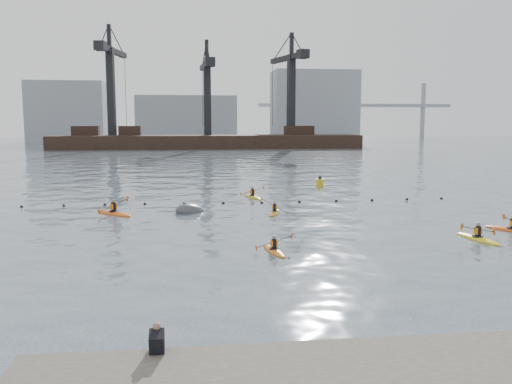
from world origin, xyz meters
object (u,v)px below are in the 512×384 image
Objects in this scene: nav_buoy at (320,183)px; kayaker_2 at (114,213)px; kayaker_0 at (274,250)px; kayaker_1 at (478,238)px; mooring_buoy at (190,212)px; kayaker_3 at (275,212)px; kayaker_5 at (252,196)px.

kayaker_2 is at bearing -142.43° from nav_buoy.
kayaker_1 is (11.33, 1.30, 0.01)m from kayaker_0.
kayaker_1 is 1.44× the size of mooring_buoy.
kayaker_2 reaches higher than kayaker_3.
kayaker_0 is 0.92× the size of kayaker_2.
mooring_buoy is at bearing -133.11° from nav_buoy.
kayaker_1 is 18.87m from mooring_buoy.
kayaker_0 is 1.24× the size of mooring_buoy.
kayaker_3 reaches higher than kayaker_5.
kayaker_1 is at bearing -35.51° from mooring_buoy.
kayaker_1 is at bearing -83.73° from nav_buoy.
mooring_buoy is 1.82× the size of nav_buoy.
nav_buoy is at bearing 61.37° from kayaker_0.
kayaker_0 is 0.86× the size of kayaker_1.
nav_buoy reaches higher than mooring_buoy.
kayaker_5 is at bearing 108.73° from kayaker_1.
kayaker_3 is at bearing -12.06° from mooring_buoy.
kayaker_3 reaches higher than kayaker_0.
kayaker_2 is 22.57m from nav_buoy.
kayaker_2 is 2.44× the size of nav_buoy.
kayaker_1 reaches higher than mooring_buoy.
kayaker_1 is 1.16× the size of kayaker_3.
kayaker_3 is at bearing 70.64° from kayaker_0.
kayaker_2 is (-20.58, 10.72, 0.01)m from kayaker_1.
kayaker_1 is 20.40m from kayaker_5.
kayaker_5 reaches higher than mooring_buoy.
mooring_buoy is at bearing -40.80° from kayaker_2.
nav_buoy is at bearing 25.91° from kayaker_5.
mooring_buoy is (-5.21, -6.74, -0.10)m from kayaker_5.
kayaker_5 reaches higher than kayaker_0.
nav_buoy is at bearing -5.79° from kayaker_2.
kayaker_2 is 1.34× the size of mooring_buoy.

